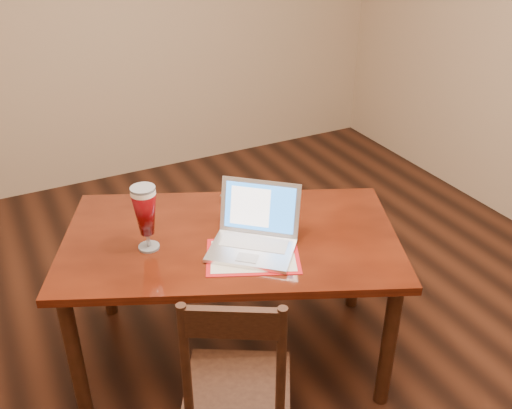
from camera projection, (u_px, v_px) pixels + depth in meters
name	position (u px, v px, depth m)	size (l,w,h in m)	color
ground	(269.00, 372.00, 2.83)	(5.00, 5.00, 0.00)	black
room_shell	(274.00, 1.00, 1.96)	(4.51, 5.01, 2.71)	tan
dining_table	(229.00, 249.00, 2.63)	(1.73, 1.40, 1.01)	#52190B
dining_chair	(237.00, 390.00, 2.16)	(0.54, 0.53, 0.95)	#32190E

